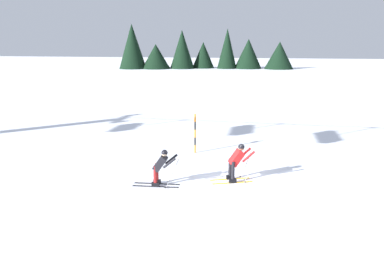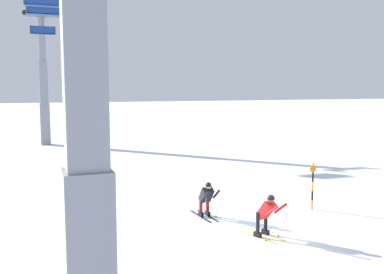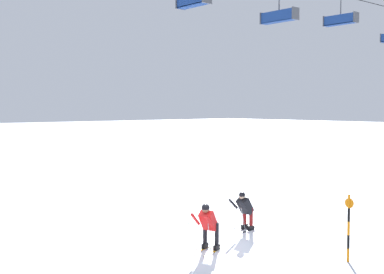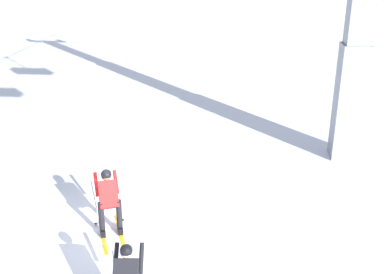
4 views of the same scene
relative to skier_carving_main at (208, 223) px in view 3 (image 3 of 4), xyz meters
name	(u,v)px [view 3 (image 3 of 4)]	position (x,y,z in m)	size (l,w,h in m)	color
ground_plane	(207,249)	(0.10, 0.18, -0.87)	(260.00, 260.00, 0.00)	white
skier_carving_main	(208,223)	(0.00, 0.00, 0.00)	(1.78, 1.16, 1.64)	yellow
chairlift_seat_middle	(278,16)	(10.75, 6.28, 8.36)	(0.61, 2.23, 2.30)	black
chairlift_seat_fourth	(340,20)	(16.48, 6.28, 8.80)	(0.61, 2.15, 1.83)	black
trail_marker_pole	(349,226)	(2.29, -3.41, 0.18)	(0.07, 0.28, 1.94)	orange
skier_distant_uphill	(245,208)	(2.74, 1.05, -0.06)	(1.78, 0.74, 1.54)	black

